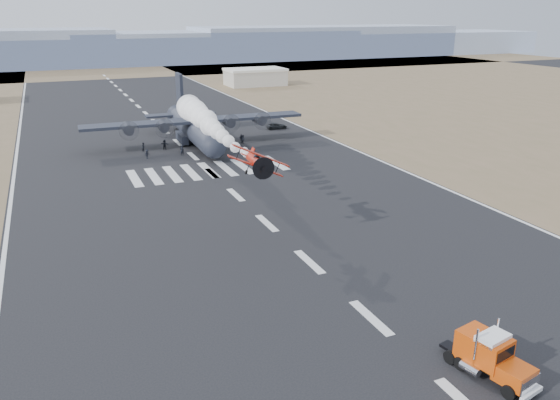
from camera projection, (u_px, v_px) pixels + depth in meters
ground at (371, 318)px, 46.60m from camera, size 500.00×500.00×0.00m
scrub_far at (98, 70)px, 246.54m from camera, size 500.00×80.00×0.00m
runway_markings at (193, 156)px, 98.76m from camera, size 60.00×260.00×0.01m
ridge_seg_d at (90, 51)px, 270.50m from camera, size 150.00×50.00×13.00m
ridge_seg_e at (216, 46)px, 294.29m from camera, size 150.00×50.00×15.00m
ridge_seg_f at (323, 41)px, 318.08m from camera, size 150.00×50.00×17.00m
ridge_seg_g at (415, 43)px, 342.84m from camera, size 150.00×50.00×13.00m
hangar_right at (255, 77)px, 193.08m from camera, size 20.50×12.50×5.90m
semi_truck at (490, 355)px, 38.75m from camera, size 3.71×7.63×3.35m
aerobatic_biplane at (257, 162)px, 60.72m from camera, size 6.39×6.21×4.27m
smoke_trail at (198, 114)px, 87.68m from camera, size 4.36×37.37×4.36m
transport_aircraft at (193, 127)px, 107.96m from camera, size 43.03×35.45×12.44m
support_vehicle at (277, 126)px, 121.62m from camera, size 4.82×2.55×1.29m
crew_a at (212, 150)px, 99.82m from camera, size 0.79×0.76×1.69m
crew_b at (243, 139)px, 107.97m from camera, size 0.98×0.86×1.72m
crew_c at (147, 154)px, 96.87m from camera, size 1.16×1.04×1.66m
crew_d at (241, 138)px, 108.91m from camera, size 1.09×0.82×1.66m
crew_e at (211, 145)px, 103.28m from camera, size 0.98×0.85×1.72m
crew_f at (165, 145)px, 103.43m from camera, size 1.69×1.47×1.83m
crew_g at (182, 150)px, 98.95m from camera, size 0.74×0.63×1.86m
crew_h at (144, 147)px, 102.10m from camera, size 0.77×0.92×1.62m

